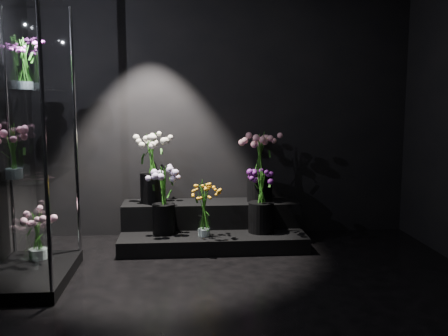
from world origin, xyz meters
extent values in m
plane|color=black|center=(0.00, 0.00, 0.00)|extent=(4.00, 4.00, 0.00)
plane|color=black|center=(0.00, 2.00, 1.40)|extent=(4.00, 0.00, 4.00)
plane|color=black|center=(0.00, -2.00, 1.40)|extent=(4.00, 0.00, 4.00)
cube|color=black|center=(-0.16, 1.54, 0.08)|extent=(1.82, 0.81, 0.15)
cube|color=black|center=(-0.16, 1.75, 0.28)|extent=(1.82, 0.40, 0.25)
cube|color=black|center=(-1.67, 0.65, 0.05)|extent=(0.61, 1.02, 0.10)
cube|color=white|center=(-1.67, 0.65, 0.87)|extent=(0.55, 0.96, 0.01)
cube|color=white|center=(-1.67, 0.65, 1.53)|extent=(0.55, 0.96, 0.01)
cylinder|color=white|center=(-0.25, 1.34, 0.26)|extent=(0.12, 0.12, 0.21)
cylinder|color=black|center=(-0.64, 1.46, 0.30)|extent=(0.22, 0.22, 0.30)
cylinder|color=black|center=(0.32, 1.45, 0.30)|extent=(0.26, 0.26, 0.30)
cylinder|color=black|center=(-0.76, 1.76, 0.56)|extent=(0.25, 0.25, 0.31)
cylinder|color=black|center=(0.35, 1.73, 0.56)|extent=(0.26, 0.26, 0.30)
cylinder|color=white|center=(-1.70, 0.45, 0.99)|extent=(0.13, 0.13, 0.22)
cylinder|color=white|center=(-1.69, 0.81, 1.63)|extent=(0.13, 0.13, 0.19)
cylinder|color=white|center=(-1.69, 0.91, 0.23)|extent=(0.16, 0.16, 0.26)
camera|label=1|loc=(-0.43, -3.34, 1.46)|focal=40.00mm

